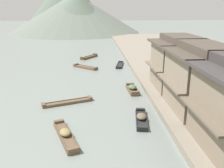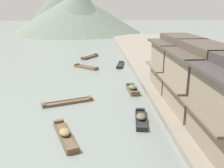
# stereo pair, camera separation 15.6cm
# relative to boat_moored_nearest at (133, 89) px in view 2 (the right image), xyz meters

# --- Properties ---
(riverbank_right) EXTENTS (18.00, 110.00, 0.57)m
(riverbank_right) POSITION_rel_boat_moored_nearest_xyz_m (10.41, 7.13, -0.03)
(riverbank_right) COLOR gray
(riverbank_right) RESTS_ON ground
(boat_moored_nearest) EXTENTS (1.26, 3.63, 0.82)m
(boat_moored_nearest) POSITION_rel_boat_moored_nearest_xyz_m (0.00, 0.00, 0.00)
(boat_moored_nearest) COLOR brown
(boat_moored_nearest) RESTS_ON ground
(boat_moored_second) EXTENTS (1.82, 4.71, 0.41)m
(boat_moored_second) POSITION_rel_boat_moored_nearest_xyz_m (-0.19, 13.58, -0.18)
(boat_moored_second) COLOR #232326
(boat_moored_second) RESTS_ON ground
(boat_moored_third) EXTENTS (5.31, 2.65, 0.39)m
(boat_moored_third) POSITION_rel_boat_moored_nearest_xyz_m (-7.45, -3.41, -0.18)
(boat_moored_third) COLOR brown
(boat_moored_third) RESTS_ON ground
(boat_moored_far) EXTENTS (2.56, 5.04, 0.70)m
(boat_moored_far) POSITION_rel_boat_moored_nearest_xyz_m (-6.86, -10.60, -0.08)
(boat_moored_far) COLOR brown
(boat_moored_far) RESTS_ON ground
(boat_midriver_drifting) EXTENTS (3.48, 4.46, 0.56)m
(boat_midriver_drifting) POSITION_rel_boat_moored_nearest_xyz_m (-5.68, 21.12, -0.13)
(boat_midriver_drifting) COLOR brown
(boat_midriver_drifting) RESTS_ON ground
(boat_midriver_upstream) EXTENTS (1.50, 4.16, 0.70)m
(boat_midriver_upstream) POSITION_rel_boat_moored_nearest_xyz_m (-0.43, -8.13, -0.07)
(boat_midriver_upstream) COLOR #232326
(boat_midriver_upstream) RESTS_ON ground
(boat_upstream_distant) EXTENTS (4.28, 3.90, 0.46)m
(boat_upstream_distant) POSITION_rel_boat_moored_nearest_xyz_m (-6.13, 12.43, -0.16)
(boat_upstream_distant) COLOR brown
(boat_upstream_distant) RESTS_ON ground
(house_waterfront_tall) EXTENTS (6.62, 7.35, 6.14)m
(house_waterfront_tall) POSITION_rel_boat_moored_nearest_xyz_m (5.35, -6.98, 3.26)
(house_waterfront_tall) COLOR gray
(house_waterfront_tall) RESTS_ON riverbank_right
(house_waterfront_narrow) EXTENTS (6.73, 6.68, 6.14)m
(house_waterfront_narrow) POSITION_rel_boat_moored_nearest_xyz_m (5.41, -0.43, 3.26)
(house_waterfront_narrow) COLOR gray
(house_waterfront_narrow) RESTS_ON riverbank_right
(hill_far_west) EXTENTS (53.25, 53.25, 15.50)m
(hill_far_west) POSITION_rel_boat_moored_nearest_xyz_m (-12.41, 77.26, 7.43)
(hill_far_west) COLOR slate
(hill_far_west) RESTS_ON ground
(hill_far_centre) EXTENTS (37.96, 37.96, 15.48)m
(hill_far_centre) POSITION_rel_boat_moored_nearest_xyz_m (-11.34, 73.33, 7.43)
(hill_far_centre) COLOR #5B6B5B
(hill_far_centre) RESTS_ON ground
(hill_far_east) EXTENTS (42.36, 42.36, 25.18)m
(hill_far_east) POSITION_rel_boat_moored_nearest_xyz_m (-16.90, 93.61, 12.28)
(hill_far_east) COLOR #5B6B5B
(hill_far_east) RESTS_ON ground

